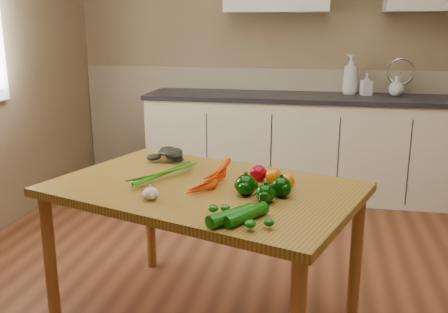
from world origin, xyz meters
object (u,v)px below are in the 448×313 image
leafy_greens (169,152)px  zucchini_a (246,215)px  soap_bottle_b (367,84)px  tomato_b (273,176)px  soap_bottle_c (396,86)px  soap_bottle_a (350,74)px  table (204,202)px  pepper_a (246,185)px  tomato_c (286,181)px  carrot_bunch (198,176)px  zucchini_b (231,216)px  pepper_c (265,194)px  pepper_b (281,187)px  garlic_bulb (150,193)px  tomato_a (258,173)px

leafy_greens → zucchini_a: (0.55, -0.80, -0.03)m
soap_bottle_b → tomato_b: 2.30m
soap_bottle_c → zucchini_a: soap_bottle_c is taller
soap_bottle_a → soap_bottle_c: soap_bottle_a is taller
table → pepper_a: (0.22, -0.10, 0.13)m
tomato_c → zucchini_a: tomato_c is taller
carrot_bunch → zucchini_a: size_ratio=1.17×
soap_bottle_c → tomato_b: (-0.84, -2.23, -0.19)m
zucchini_a → table: bearing=123.6°
tomato_b → zucchini_a: size_ratio=0.35×
zucchini_b → tomato_b: bearing=78.5°
tomato_b → zucchini_a: tomato_b is taller
soap_bottle_c → pepper_c: 2.66m
pepper_a → pepper_b: bearing=4.0°
pepper_a → pepper_c: (0.10, -0.08, -0.01)m
tomato_c → garlic_bulb: bearing=-154.9°
soap_bottle_b → soap_bottle_c: bearing=-10.2°
table → pepper_b: 0.40m
tomato_c → tomato_a: bearing=144.0°
zucchini_a → zucchini_b: (-0.05, -0.03, 0.00)m
soap_bottle_a → leafy_greens: 2.26m
soap_bottle_c → zucchini_b: (-0.94, -2.76, -0.20)m
tomato_c → pepper_c: bearing=-109.6°
garlic_bulb → pepper_c: bearing=6.8°
tomato_c → soap_bottle_c: bearing=71.6°
soap_bottle_c → carrot_bunch: size_ratio=0.63×
pepper_a → soap_bottle_b: bearing=74.1°
soap_bottle_b → pepper_b: 2.47m
soap_bottle_b → zucchini_a: (-0.64, -2.72, -0.22)m
tomato_a → garlic_bulb: bearing=-138.9°
soap_bottle_c → leafy_greens: 2.42m
pepper_a → tomato_c: pepper_a is taller
garlic_bulb → pepper_a: pepper_a is taller
pepper_c → soap_bottle_c: bearing=71.5°
tomato_b → pepper_c: bearing=-91.1°
soap_bottle_a → tomato_b: size_ratio=4.42×
carrot_bunch → tomato_c: 0.42m
leafy_greens → tomato_a: (0.53, -0.27, -0.01)m
soap_bottle_b → zucchini_b: (-0.69, -2.74, -0.22)m
leafy_greens → pepper_c: bearing=-43.8°
tomato_c → zucchini_a: 0.44m
soap_bottle_a → garlic_bulb: bearing=29.5°
soap_bottle_b → soap_bottle_a: bearing=142.6°
garlic_bulb → carrot_bunch: bearing=61.7°
pepper_a → carrot_bunch: bearing=153.7°
soap_bottle_c → zucchini_b: soap_bottle_c is taller
tomato_b → tomato_c: size_ratio=0.98×
zucchini_a → soap_bottle_b: bearing=76.8°
carrot_bunch → leafy_greens: leafy_greens is taller
soap_bottle_b → tomato_c: bearing=-117.0°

